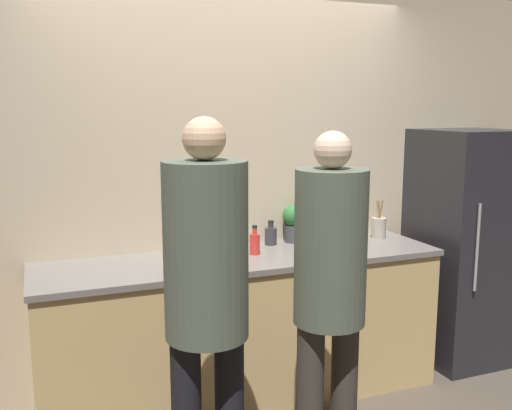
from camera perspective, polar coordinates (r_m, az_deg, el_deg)
The scene contains 11 objects.
wall_back at distance 3.72m, azimuth -3.09°, elevation 1.88°, with size 5.20×0.06×2.60m.
counter at distance 3.64m, azimuth -1.32°, elevation -12.05°, with size 2.48×0.68×0.91m.
refrigerator at distance 4.35m, azimuth 20.00°, elevation -3.88°, with size 0.62×0.67×1.66m.
person_left at distance 2.41m, azimuth -4.98°, elevation -8.26°, with size 0.35×0.35×1.77m.
person_center at distance 2.67m, azimuth 7.38°, elevation -7.74°, with size 0.33×0.33×1.71m.
fruit_bowl at distance 3.19m, azimuth -6.25°, elevation -5.76°, with size 0.30×0.30×0.12m.
utensil_crock at distance 4.02m, azimuth 12.18°, elevation -2.19°, with size 0.10×0.10×0.27m.
bottle_red at distance 3.51m, azimuth -0.14°, elevation -3.81°, with size 0.06×0.06×0.18m.
bottle_dark at distance 3.75m, azimuth 1.48°, elevation -3.03°, with size 0.08×0.08×0.16m.
cup_blue at distance 3.71m, azimuth 9.76°, elevation -3.61°, with size 0.07×0.07×0.09m.
potted_plant at distance 3.82m, azimuth 3.78°, elevation -1.65°, with size 0.15×0.15×0.25m.
Camera 1 is at (-1.16, -2.80, 1.81)m, focal length 40.00 mm.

